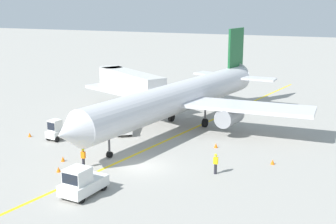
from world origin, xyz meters
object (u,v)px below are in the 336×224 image
object	(u,v)px
pushback_tug	(82,182)
belt_loader_forward_hold	(122,125)
safety_cone_wingtip_left	(63,159)
safety_cone_nose_right	(273,162)
safety_cone_tail_area	(58,169)
safety_cone_nose_left	(30,135)
ground_crew_marshaller	(216,163)
airliner	(181,97)
baggage_tug_near_wing	(57,131)
safety_cone_wingtip_right	(216,145)
jet_bridge	(127,81)
ground_crew_wing_walker	(83,157)

from	to	relation	value
pushback_tug	belt_loader_forward_hold	bearing A→B (deg)	107.49
safety_cone_wingtip_left	safety_cone_nose_right	bearing A→B (deg)	19.89
safety_cone_wingtip_left	safety_cone_tail_area	xyz separation A→B (m)	(1.15, -2.26, 0.00)
safety_cone_nose_left	safety_cone_tail_area	size ratio (longest dim) A/B	1.00
ground_crew_marshaller	safety_cone_nose_left	bearing A→B (deg)	172.60
airliner	safety_cone_nose_right	xyz separation A→B (m)	(11.40, -8.07, -3.20)
baggage_tug_near_wing	safety_cone_wingtip_right	world-z (taller)	baggage_tug_near_wing
airliner	pushback_tug	size ratio (longest dim) A/B	9.25
belt_loader_forward_hold	safety_cone_wingtip_left	world-z (taller)	belt_loader_forward_hold
jet_bridge	safety_cone_wingtip_right	distance (m)	19.41
safety_cone_nose_right	safety_cone_tail_area	world-z (taller)	same
pushback_tug	baggage_tug_near_wing	world-z (taller)	pushback_tug
airliner	safety_cone_tail_area	world-z (taller)	airliner
airliner	safety_cone_nose_left	distance (m)	16.36
pushback_tug	jet_bridge	bearing A→B (deg)	110.42
baggage_tug_near_wing	ground_crew_wing_walker	size ratio (longest dim) A/B	1.52
airliner	baggage_tug_near_wing	xyz separation A→B (m)	(-9.84, -9.03, -2.49)
belt_loader_forward_hold	safety_cone_nose_right	size ratio (longest dim) A/B	10.86
belt_loader_forward_hold	safety_cone_wingtip_right	distance (m)	10.67
jet_bridge	safety_cone_tail_area	bearing A→B (deg)	-76.87
pushback_tug	ground_crew_wing_walker	world-z (taller)	pushback_tug
airliner	belt_loader_forward_hold	distance (m)	7.13
ground_crew_wing_walker	ground_crew_marshaller	bearing A→B (deg)	15.11
pushback_tug	ground_crew_marshaller	world-z (taller)	pushback_tug
safety_cone_nose_left	safety_cone_wingtip_right	size ratio (longest dim) A/B	1.00
jet_bridge	baggage_tug_near_wing	distance (m)	15.19
ground_crew_wing_walker	safety_cone_nose_left	distance (m)	11.42
pushback_tug	belt_loader_forward_hold	size ratio (longest dim) A/B	0.80
safety_cone_nose_left	safety_cone_wingtip_left	distance (m)	8.89
safety_cone_wingtip_left	belt_loader_forward_hold	bearing A→B (deg)	86.32
ground_crew_wing_walker	safety_cone_nose_right	world-z (taller)	ground_crew_wing_walker
pushback_tug	safety_cone_wingtip_left	xyz separation A→B (m)	(-5.46, 5.46, -0.77)
airliner	safety_cone_wingtip_right	distance (m)	8.51
airliner	belt_loader_forward_hold	world-z (taller)	airliner
safety_cone_nose_right	ground_crew_wing_walker	bearing A→B (deg)	-154.82
safety_cone_nose_left	safety_cone_tail_area	world-z (taller)	same
belt_loader_forward_hold	ground_crew_wing_walker	bearing A→B (deg)	-79.78
safety_cone_nose_left	safety_cone_nose_right	bearing A→B (deg)	3.00
safety_cone_wingtip_right	ground_crew_wing_walker	bearing A→B (deg)	-132.94
airliner	jet_bridge	distance (m)	11.36
ground_crew_wing_walker	safety_cone_tail_area	size ratio (longest dim) A/B	3.86
safety_cone_nose_right	safety_cone_wingtip_right	xyz separation A→B (m)	(-5.77, 2.54, 0.00)
ground_crew_wing_walker	safety_cone_nose_left	xyz separation A→B (m)	(-9.97, 5.53, -0.69)
jet_bridge	ground_crew_wing_walker	bearing A→B (deg)	-72.39
belt_loader_forward_hold	ground_crew_wing_walker	distance (m)	10.68
baggage_tug_near_wing	belt_loader_forward_hold	size ratio (longest dim) A/B	0.54
baggage_tug_near_wing	safety_cone_nose_right	xyz separation A→B (m)	(21.24, 0.96, -0.71)
baggage_tug_near_wing	ground_crew_wing_walker	distance (m)	8.95
airliner	pushback_tug	world-z (taller)	airliner
safety_cone_wingtip_right	safety_cone_tail_area	distance (m)	14.88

